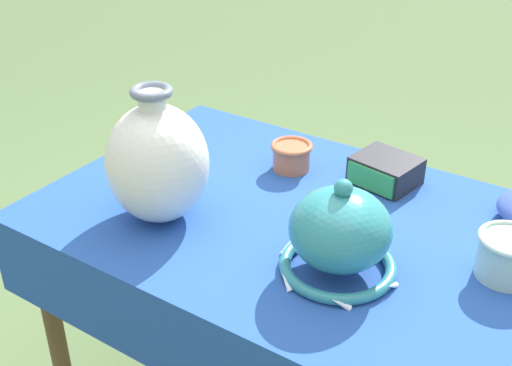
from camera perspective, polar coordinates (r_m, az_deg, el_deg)
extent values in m
cylinder|color=brown|center=(1.69, -17.28, -13.20)|extent=(0.04, 0.04, 0.67)
cylinder|color=brown|center=(2.03, -4.26, -3.79)|extent=(0.04, 0.04, 0.67)
cube|color=brown|center=(1.39, 3.73, -3.62)|extent=(1.08, 0.71, 0.03)
cube|color=#234C9E|center=(1.38, 3.75, -2.99)|extent=(1.10, 0.73, 0.01)
cube|color=#234C9E|center=(1.20, -5.64, -14.80)|extent=(1.10, 0.01, 0.20)
ellipsoid|color=white|center=(1.33, -8.74, 1.72)|extent=(0.21, 0.21, 0.25)
cylinder|color=white|center=(1.27, -9.22, 7.27)|extent=(0.06, 0.06, 0.04)
torus|color=slate|center=(1.26, -9.28, 8.02)|extent=(0.08, 0.08, 0.02)
torus|color=teal|center=(1.22, 7.25, -7.27)|extent=(0.22, 0.22, 0.02)
ellipsoid|color=teal|center=(1.17, 7.50, -4.07)|extent=(0.19, 0.19, 0.15)
sphere|color=teal|center=(1.13, 7.78, -0.47)|extent=(0.03, 0.03, 0.03)
cone|color=white|center=(1.19, 12.02, -8.93)|extent=(0.01, 0.04, 0.03)
cone|color=white|center=(1.28, 11.42, -5.86)|extent=(0.04, 0.03, 0.03)
cone|color=white|center=(1.31, 7.02, -4.39)|extent=(0.04, 0.03, 0.03)
cone|color=white|center=(1.26, 2.79, -5.66)|extent=(0.01, 0.04, 0.03)
cone|color=white|center=(1.17, 2.69, -8.76)|extent=(0.04, 0.03, 0.03)
cone|color=white|center=(1.13, 7.52, -10.59)|extent=(0.04, 0.03, 0.03)
cube|color=#232328|center=(1.51, 11.45, 1.12)|extent=(0.16, 0.14, 0.06)
cube|color=green|center=(1.47, 10.11, 0.29)|extent=(0.12, 0.03, 0.05)
cylinder|color=#A8CCB7|center=(1.27, 21.46, -6.19)|extent=(0.11, 0.11, 0.08)
torus|color=#A8CCB7|center=(1.25, 21.80, -4.67)|extent=(0.12, 0.12, 0.01)
cylinder|color=#BC6642|center=(1.55, 3.17, 2.29)|extent=(0.09, 0.09, 0.06)
torus|color=#BC6642|center=(1.53, 3.20, 3.30)|extent=(0.10, 0.10, 0.01)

